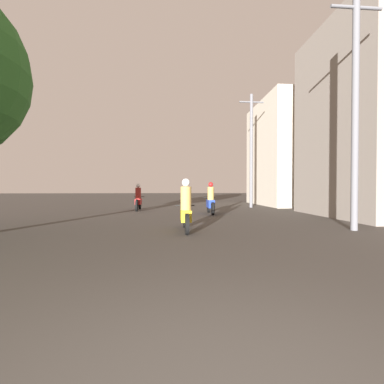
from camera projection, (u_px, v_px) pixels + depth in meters
The scene contains 6 objects.
motorcycle_yellow at pixel (186, 210), 7.66m from camera, with size 0.60×1.86×1.56m.
motorcycle_blue at pixel (211, 201), 12.67m from camera, with size 0.60×1.99×1.57m.
motorcycle_red at pixel (138, 200), 14.70m from camera, with size 0.60×2.04×1.53m.
building_right_far at pixel (287, 154), 19.33m from camera, with size 4.30×6.53×7.72m.
utility_pole_near at pixel (355, 106), 7.70m from camera, with size 1.60×0.20×7.18m.
utility_pole_far at pixel (251, 149), 16.67m from camera, with size 1.60×0.20×7.35m.
Camera 1 is at (-0.33, -0.97, 1.29)m, focal length 24.00 mm.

